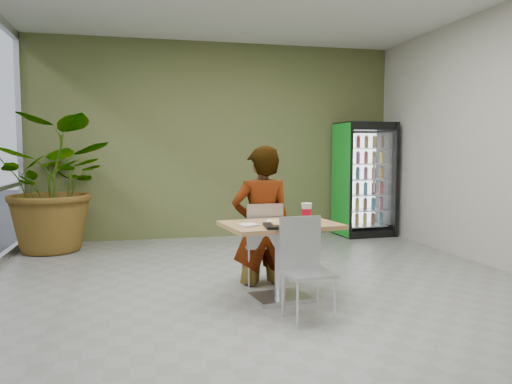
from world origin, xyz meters
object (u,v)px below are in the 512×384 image
at_px(chair_near, 304,259).
at_px(seated_woman, 262,229).
at_px(soda_cup, 307,213).
at_px(cafeteria_tray, 288,226).
at_px(beverage_fridge, 364,179).
at_px(potted_plant, 56,184).
at_px(chair_far, 263,237).
at_px(dining_table, 280,245).

height_order(chair_near, seated_woman, seated_woman).
xyz_separation_m(soda_cup, cafeteria_tray, (-0.27, -0.28, -0.08)).
xyz_separation_m(beverage_fridge, potted_plant, (-4.86, -0.25, 0.01)).
height_order(chair_far, soda_cup, soda_cup).
bearing_deg(beverage_fridge, seated_woman, -136.74).
bearing_deg(chair_near, seated_woman, 89.88).
bearing_deg(seated_woman, chair_near, 94.05).
bearing_deg(beverage_fridge, cafeteria_tray, -128.45).
height_order(chair_near, cafeteria_tray, chair_near).
height_order(chair_near, potted_plant, potted_plant).
bearing_deg(chair_far, soda_cup, 118.53).
xyz_separation_m(chair_far, soda_cup, (0.30, -0.54, 0.32)).
xyz_separation_m(chair_far, cafeteria_tray, (0.03, -0.82, 0.24)).
bearing_deg(beverage_fridge, chair_near, -125.76).
bearing_deg(chair_far, beverage_fridge, -132.85).
distance_m(soda_cup, beverage_fridge, 3.86).
distance_m(seated_woman, potted_plant, 3.42).
bearing_deg(cafeteria_tray, dining_table, 89.14).
relative_size(seated_woman, cafeteria_tray, 4.24).
bearing_deg(cafeteria_tray, seated_woman, 92.08).
distance_m(dining_table, cafeteria_tray, 0.34).
bearing_deg(soda_cup, chair_near, -110.73).
relative_size(dining_table, chair_near, 1.32).
xyz_separation_m(dining_table, soda_cup, (0.27, 0.02, 0.30)).
bearing_deg(cafeteria_tray, soda_cup, 45.65).
bearing_deg(potted_plant, seated_woman, -44.35).
relative_size(chair_far, beverage_fridge, 0.47).
distance_m(cafeteria_tray, potted_plant, 4.08).
xyz_separation_m(seated_woman, potted_plant, (-2.43, 2.38, 0.37)).
distance_m(dining_table, seated_woman, 0.61).
height_order(dining_table, chair_near, chair_near).
bearing_deg(dining_table, beverage_fridge, 53.48).
bearing_deg(potted_plant, chair_far, -44.85).
height_order(soda_cup, beverage_fridge, beverage_fridge).
height_order(dining_table, chair_far, chair_far).
height_order(dining_table, cafeteria_tray, cafeteria_tray).
distance_m(chair_far, beverage_fridge, 3.64).
bearing_deg(chair_near, chair_far, 90.01).
relative_size(dining_table, beverage_fridge, 0.61).
bearing_deg(cafeteria_tray, potted_plant, 127.22).
relative_size(soda_cup, potted_plant, 0.09).
xyz_separation_m(dining_table, chair_near, (0.06, -0.54, -0.03)).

